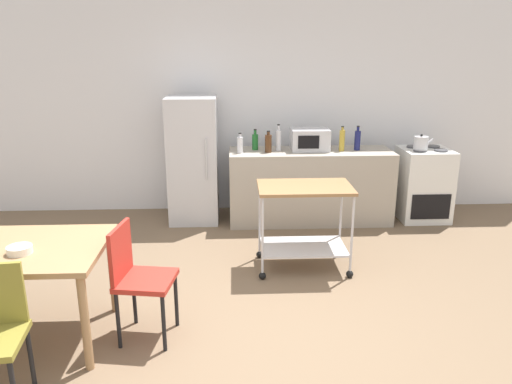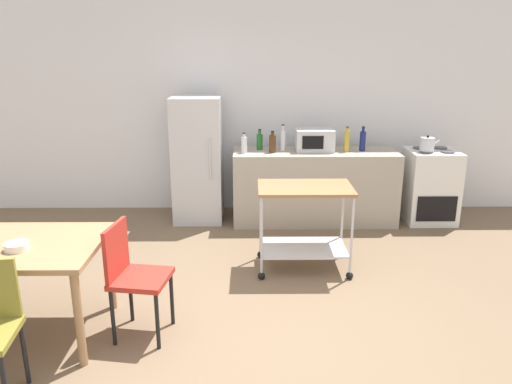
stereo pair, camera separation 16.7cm
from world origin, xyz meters
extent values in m
plane|color=brown|center=(0.00, 0.00, 0.00)|extent=(12.00, 12.00, 0.00)
cube|color=white|center=(0.00, 3.20, 1.45)|extent=(8.40, 0.12, 2.90)
cube|color=#A89E8E|center=(0.90, 2.60, 0.45)|extent=(2.00, 0.64, 0.90)
cylinder|color=#A37A51|center=(-1.06, -0.32, 0.35)|extent=(0.06, 0.06, 0.71)
cylinder|color=#A37A51|center=(-1.06, 0.46, 0.35)|extent=(0.06, 0.06, 0.71)
cylinder|color=black|center=(-1.36, -0.52, 0.23)|extent=(0.03, 0.03, 0.45)
cube|color=#B72D23|center=(-0.71, 0.06, 0.47)|extent=(0.46, 0.46, 0.04)
cube|color=#B72D23|center=(-0.89, 0.08, 0.69)|extent=(0.09, 0.38, 0.40)
cylinder|color=black|center=(-0.57, -0.14, 0.23)|extent=(0.03, 0.03, 0.45)
cylinder|color=black|center=(-0.51, 0.20, 0.23)|extent=(0.03, 0.03, 0.45)
cylinder|color=black|center=(-0.90, -0.09, 0.23)|extent=(0.03, 0.03, 0.45)
cylinder|color=black|center=(-0.85, 0.25, 0.23)|extent=(0.03, 0.03, 0.45)
cube|color=white|center=(2.35, 2.62, 0.45)|extent=(0.60, 0.60, 0.90)
cube|color=black|center=(2.35, 2.32, 0.25)|extent=(0.48, 0.01, 0.32)
cylinder|color=#47474C|center=(2.22, 2.50, 0.91)|extent=(0.16, 0.16, 0.02)
cylinder|color=#47474C|center=(2.48, 2.50, 0.91)|extent=(0.16, 0.16, 0.02)
cylinder|color=#47474C|center=(2.22, 2.74, 0.91)|extent=(0.16, 0.16, 0.02)
cylinder|color=#47474C|center=(2.48, 2.74, 0.91)|extent=(0.16, 0.16, 0.02)
cube|color=silver|center=(-0.55, 2.70, 0.78)|extent=(0.60, 0.60, 1.55)
cylinder|color=silver|center=(-0.37, 2.39, 0.85)|extent=(0.02, 0.02, 0.50)
cube|color=olive|center=(0.63, 1.22, 0.83)|extent=(0.90, 0.56, 0.03)
cube|color=silver|center=(0.63, 1.22, 0.22)|extent=(0.83, 0.52, 0.02)
cylinder|color=silver|center=(0.21, 0.97, 0.45)|extent=(0.02, 0.02, 0.76)
sphere|color=black|center=(0.21, 0.97, 0.04)|extent=(0.07, 0.07, 0.07)
cylinder|color=silver|center=(1.05, 0.97, 0.45)|extent=(0.02, 0.02, 0.76)
sphere|color=black|center=(1.05, 0.97, 0.04)|extent=(0.07, 0.07, 0.07)
cylinder|color=silver|center=(0.21, 1.47, 0.45)|extent=(0.02, 0.02, 0.76)
sphere|color=black|center=(0.21, 1.47, 0.04)|extent=(0.07, 0.07, 0.07)
cylinder|color=silver|center=(1.05, 1.47, 0.45)|extent=(0.02, 0.02, 0.76)
sphere|color=black|center=(1.05, 1.47, 0.04)|extent=(0.07, 0.07, 0.07)
cylinder|color=silver|center=(0.03, 2.52, 0.99)|extent=(0.07, 0.07, 0.19)
cylinder|color=silver|center=(0.03, 2.52, 1.11)|extent=(0.03, 0.03, 0.04)
cylinder|color=black|center=(0.03, 2.52, 1.14)|extent=(0.04, 0.04, 0.01)
cylinder|color=#1E6628|center=(0.22, 2.70, 0.99)|extent=(0.07, 0.07, 0.19)
cylinder|color=#1E6628|center=(0.22, 2.70, 1.12)|extent=(0.03, 0.03, 0.05)
cylinder|color=black|center=(0.22, 2.70, 1.15)|extent=(0.04, 0.04, 0.01)
cylinder|color=#4C2D19|center=(0.37, 2.54, 1.01)|extent=(0.08, 0.08, 0.21)
cylinder|color=#4C2D19|center=(0.37, 2.54, 1.13)|extent=(0.04, 0.04, 0.04)
cylinder|color=black|center=(0.37, 2.54, 1.16)|extent=(0.04, 0.04, 0.01)
cylinder|color=silver|center=(0.50, 2.64, 1.02)|extent=(0.07, 0.07, 0.25)
cylinder|color=silver|center=(0.50, 2.64, 1.18)|extent=(0.03, 0.03, 0.06)
cylinder|color=black|center=(0.50, 2.64, 1.22)|extent=(0.03, 0.03, 0.01)
cube|color=silver|center=(0.89, 2.65, 1.03)|extent=(0.46, 0.34, 0.26)
cube|color=black|center=(0.85, 2.48, 1.03)|extent=(0.25, 0.01, 0.16)
cylinder|color=gold|center=(1.27, 2.57, 1.03)|extent=(0.07, 0.07, 0.25)
cylinder|color=gold|center=(1.27, 2.57, 1.17)|extent=(0.03, 0.03, 0.04)
cylinder|color=black|center=(1.27, 2.57, 1.20)|extent=(0.03, 0.03, 0.01)
cylinder|color=navy|center=(1.47, 2.62, 1.02)|extent=(0.07, 0.07, 0.24)
cylinder|color=navy|center=(1.47, 2.62, 1.16)|extent=(0.03, 0.03, 0.05)
cylinder|color=black|center=(1.47, 2.62, 1.19)|extent=(0.04, 0.04, 0.01)
cylinder|color=white|center=(-1.54, -0.05, 0.78)|extent=(0.17, 0.17, 0.05)
cylinder|color=silver|center=(2.23, 2.52, 1.00)|extent=(0.17, 0.17, 0.16)
sphere|color=black|center=(2.23, 2.52, 1.09)|extent=(0.03, 0.03, 0.03)
cylinder|color=silver|center=(2.34, 2.52, 1.02)|extent=(0.08, 0.02, 0.07)
camera|label=1|loc=(-0.05, -3.29, 2.14)|focal=34.58mm
camera|label=2|loc=(0.12, -3.29, 2.14)|focal=34.58mm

